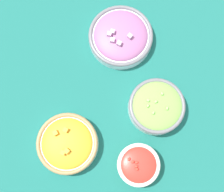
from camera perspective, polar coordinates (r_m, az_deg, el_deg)
ground_plane at (r=0.93m, az=0.00°, el=-0.35°), size 3.00×3.00×0.00m
bowl_cherry_tomatoes at (r=0.88m, az=4.79°, el=-12.42°), size 0.12×0.12×0.07m
bowl_red_onion at (r=0.96m, az=1.56°, el=10.83°), size 0.19×0.19×0.06m
bowl_squash at (r=0.90m, az=-8.18°, el=-8.60°), size 0.17×0.17×0.07m
bowl_lettuce at (r=0.90m, az=8.09°, el=-1.92°), size 0.16×0.16×0.07m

